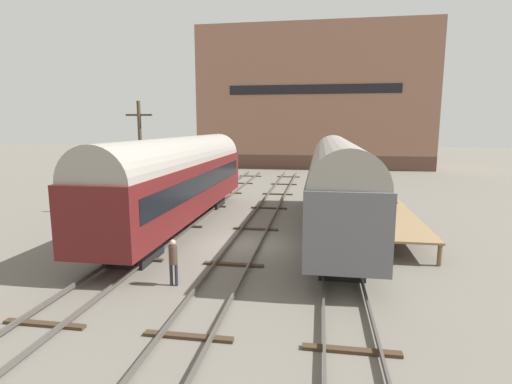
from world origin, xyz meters
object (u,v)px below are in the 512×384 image
at_px(train_car_grey, 337,180).
at_px(utility_pole, 141,156).
at_px(bench, 385,201).
at_px(train_car_maroon, 180,177).
at_px(person_worker, 173,258).

height_order(train_car_grey, utility_pole, utility_pole).
bearing_deg(bench, utility_pole, 177.14).
height_order(train_car_maroon, train_car_grey, train_car_maroon).
bearing_deg(train_car_grey, train_car_maroon, -179.97).
relative_size(person_worker, utility_pole, 0.24).
xyz_separation_m(train_car_grey, bench, (2.92, 2.04, -1.45)).
relative_size(train_car_maroon, utility_pole, 2.49).
distance_m(person_worker, utility_pole, 13.36).
bearing_deg(person_worker, bench, 49.10).
relative_size(bench, person_worker, 0.78).
xyz_separation_m(bench, person_worker, (-9.17, -10.59, -0.45)).
bearing_deg(train_car_maroon, train_car_grey, 0.03).
bearing_deg(person_worker, train_car_maroon, 107.83).
bearing_deg(train_car_grey, utility_pole, 167.47).
height_order(person_worker, utility_pole, utility_pole).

